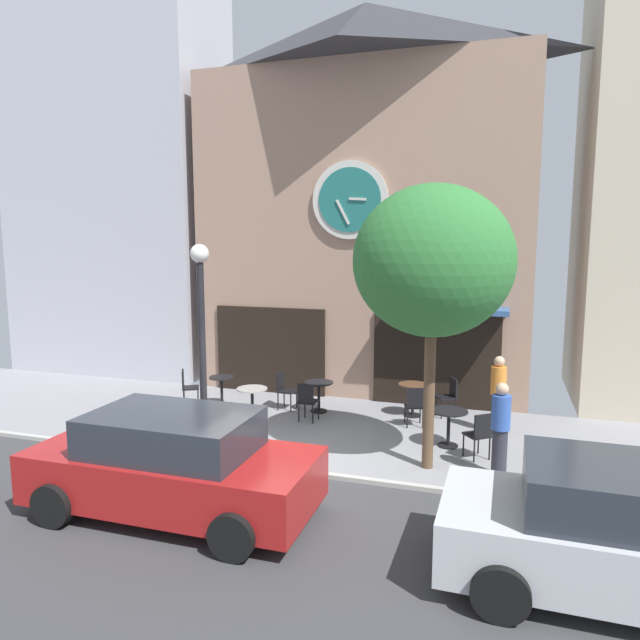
{
  "coord_description": "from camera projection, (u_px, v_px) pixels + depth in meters",
  "views": [
    {
      "loc": [
        3.88,
        -9.02,
        4.09
      ],
      "look_at": [
        0.2,
        2.5,
        2.39
      ],
      "focal_mm": 32.24,
      "sensor_mm": 36.0,
      "label": 1
    }
  ],
  "objects": [
    {
      "name": "cafe_table_center_left",
      "position": [
        222.0,
        387.0,
        14.15
      ],
      "size": [
        0.6,
        0.6,
        0.74
      ],
      "color": "black",
      "rests_on": "ground_plane"
    },
    {
      "name": "ground_plane",
      "position": [
        253.0,
        485.0,
        9.7
      ],
      "size": [
        26.68,
        11.2,
        0.13
      ],
      "color": "gray"
    },
    {
      "name": "pedestrian_blue",
      "position": [
        500.0,
        428.0,
        9.87
      ],
      "size": [
        0.36,
        0.36,
        1.67
      ],
      "color": "#2D2D38",
      "rests_on": "ground_plane"
    },
    {
      "name": "street_lamp",
      "position": [
        202.0,
        345.0,
        11.26
      ],
      "size": [
        0.36,
        0.36,
        4.0
      ],
      "color": "black",
      "rests_on": "ground_plane"
    },
    {
      "name": "cafe_chair_under_awning",
      "position": [
        307.0,
        399.0,
        12.9
      ],
      "size": [
        0.43,
        0.43,
        0.9
      ],
      "color": "black",
      "rests_on": "ground_plane"
    },
    {
      "name": "clock_building",
      "position": [
        363.0,
        197.0,
        15.45
      ],
      "size": [
        8.75,
        4.05,
        10.14
      ],
      "color": "#9E7A66",
      "rests_on": "ground_plane"
    },
    {
      "name": "street_tree",
      "position": [
        433.0,
        262.0,
        9.87
      ],
      "size": [
        2.78,
        2.5,
        5.04
      ],
      "color": "brown",
      "rests_on": "ground_plane"
    },
    {
      "name": "pedestrian_orange",
      "position": [
        498.0,
        394.0,
        12.09
      ],
      "size": [
        0.43,
        0.43,
        1.67
      ],
      "color": "#2D2D38",
      "rests_on": "ground_plane"
    },
    {
      "name": "cafe_table_center",
      "position": [
        413.0,
        394.0,
        13.33
      ],
      "size": [
        0.67,
        0.67,
        0.77
      ],
      "color": "black",
      "rests_on": "ground_plane"
    },
    {
      "name": "cafe_table_rightmost",
      "position": [
        449.0,
        420.0,
        11.36
      ],
      "size": [
        0.74,
        0.74,
        0.74
      ],
      "color": "black",
      "rests_on": "ground_plane"
    },
    {
      "name": "parked_car_red",
      "position": [
        173.0,
        464.0,
        8.56
      ],
      "size": [
        4.31,
        2.03,
        1.55
      ],
      "color": "maroon",
      "rests_on": "ground_plane"
    },
    {
      "name": "cafe_chair_outer",
      "position": [
        284.0,
        387.0,
        13.91
      ],
      "size": [
        0.43,
        0.43,
        0.9
      ],
      "color": "black",
      "rests_on": "ground_plane"
    },
    {
      "name": "parked_car_silver",
      "position": [
        634.0,
        535.0,
        6.51
      ],
      "size": [
        4.32,
        2.06,
        1.55
      ],
      "color": "#B7BABF",
      "rests_on": "ground_plane"
    },
    {
      "name": "cafe_chair_curbside",
      "position": [
        449.0,
        394.0,
        13.33
      ],
      "size": [
        0.54,
        0.54,
        0.9
      ],
      "color": "black",
      "rests_on": "ground_plane"
    },
    {
      "name": "cafe_table_center_right",
      "position": [
        252.0,
        398.0,
        13.04
      ],
      "size": [
        0.7,
        0.7,
        0.74
      ],
      "color": "black",
      "rests_on": "ground_plane"
    },
    {
      "name": "cafe_table_near_curb",
      "position": [
        319.0,
        391.0,
        13.67
      ],
      "size": [
        0.69,
        0.69,
        0.73
      ],
      "color": "black",
      "rests_on": "ground_plane"
    },
    {
      "name": "neighbor_building_left",
      "position": [
        117.0,
        112.0,
        17.69
      ],
      "size": [
        6.39,
        3.22,
        15.99
      ],
      "color": "#B2B2BC",
      "rests_on": "ground_plane"
    },
    {
      "name": "cafe_chair_right_end",
      "position": [
        415.0,
        404.0,
        12.55
      ],
      "size": [
        0.5,
        0.5,
        0.9
      ],
      "color": "black",
      "rests_on": "ground_plane"
    },
    {
      "name": "cafe_chair_left_end",
      "position": [
        187.0,
        385.0,
        14.17
      ],
      "size": [
        0.55,
        0.55,
        0.9
      ],
      "color": "black",
      "rests_on": "ground_plane"
    },
    {
      "name": "cafe_chair_by_entrance",
      "position": [
        480.0,
        432.0,
        10.68
      ],
      "size": [
        0.56,
        0.56,
        0.9
      ],
      "color": "black",
      "rests_on": "ground_plane"
    }
  ]
}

